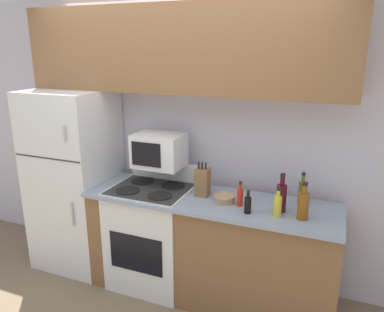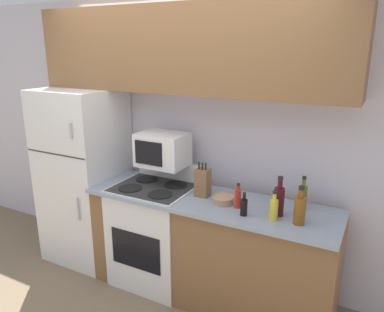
% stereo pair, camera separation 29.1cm
% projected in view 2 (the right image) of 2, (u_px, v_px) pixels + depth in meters
% --- Properties ---
extents(ground_plane, '(12.00, 12.00, 0.00)m').
position_uv_depth(ground_plane, '(156.00, 301.00, 3.23)').
color(ground_plane, '#7F6B51').
extents(wall_back, '(8.00, 0.05, 2.55)m').
position_uv_depth(wall_back, '(194.00, 140.00, 3.46)').
color(wall_back, silver).
rests_on(wall_back, ground_plane).
extents(lower_cabinets, '(2.08, 0.63, 0.91)m').
position_uv_depth(lower_cabinets, '(209.00, 248.00, 3.18)').
color(lower_cabinets, brown).
rests_on(lower_cabinets, ground_plane).
extents(refrigerator, '(0.73, 0.69, 1.73)m').
position_uv_depth(refrigerator, '(84.00, 176.00, 3.74)').
color(refrigerator, white).
rests_on(refrigerator, ground_plane).
extents(upper_cabinets, '(2.81, 0.34, 0.71)m').
position_uv_depth(upper_cabinets, '(183.00, 50.00, 3.07)').
color(upper_cabinets, brown).
rests_on(upper_cabinets, refrigerator).
extents(stove, '(0.68, 0.61, 1.08)m').
position_uv_depth(stove, '(155.00, 232.00, 3.41)').
color(stove, white).
rests_on(stove, ground_plane).
extents(microwave, '(0.42, 0.32, 0.29)m').
position_uv_depth(microwave, '(163.00, 150.00, 3.29)').
color(microwave, white).
rests_on(microwave, stove).
extents(knife_block, '(0.11, 0.10, 0.29)m').
position_uv_depth(knife_block, '(203.00, 182.00, 3.08)').
color(knife_block, brown).
rests_on(knife_block, lower_cabinets).
extents(bowl, '(0.18, 0.18, 0.06)m').
position_uv_depth(bowl, '(223.00, 199.00, 2.96)').
color(bowl, tan).
rests_on(bowl, lower_cabinets).
extents(bottle_cooking_spray, '(0.06, 0.06, 0.22)m').
position_uv_depth(bottle_cooking_spray, '(274.00, 209.00, 2.66)').
color(bottle_cooking_spray, gold).
rests_on(bottle_cooking_spray, lower_cabinets).
extents(bottle_olive_oil, '(0.06, 0.06, 0.26)m').
position_uv_depth(bottle_olive_oil, '(303.00, 196.00, 2.84)').
color(bottle_olive_oil, '#5B6619').
rests_on(bottle_olive_oil, lower_cabinets).
extents(bottle_soy_sauce, '(0.05, 0.05, 0.18)m').
position_uv_depth(bottle_soy_sauce, '(244.00, 206.00, 2.73)').
color(bottle_soy_sauce, black).
rests_on(bottle_soy_sauce, lower_cabinets).
extents(bottle_wine_red, '(0.08, 0.08, 0.30)m').
position_uv_depth(bottle_wine_red, '(279.00, 200.00, 2.73)').
color(bottle_wine_red, '#470F19').
rests_on(bottle_wine_red, lower_cabinets).
extents(bottle_whiskey, '(0.08, 0.08, 0.28)m').
position_uv_depth(bottle_whiskey, '(300.00, 209.00, 2.59)').
color(bottle_whiskey, brown).
rests_on(bottle_whiskey, lower_cabinets).
extents(bottle_hot_sauce, '(0.05, 0.05, 0.20)m').
position_uv_depth(bottle_hot_sauce, '(238.00, 198.00, 2.86)').
color(bottle_hot_sauce, red).
rests_on(bottle_hot_sauce, lower_cabinets).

